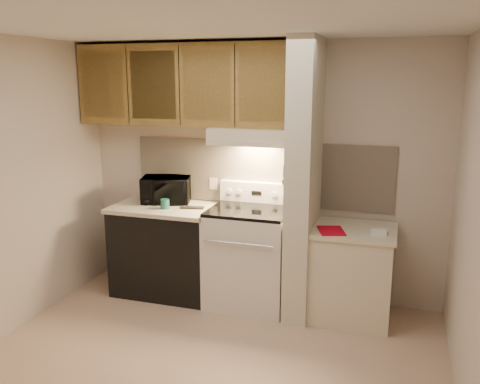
% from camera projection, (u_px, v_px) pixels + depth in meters
% --- Properties ---
extents(floor, '(3.60, 3.60, 0.00)m').
position_uv_depth(floor, '(206.00, 364.00, 3.91)').
color(floor, tan).
rests_on(floor, ground).
extents(ceiling, '(3.60, 3.60, 0.00)m').
position_uv_depth(ceiling, '(201.00, 25.00, 3.35)').
color(ceiling, white).
rests_on(ceiling, wall_back).
extents(wall_back, '(3.60, 2.50, 0.02)m').
position_uv_depth(wall_back, '(259.00, 171.00, 5.03)').
color(wall_back, beige).
rests_on(wall_back, floor).
extents(wall_right, '(0.02, 3.00, 2.50)m').
position_uv_depth(wall_right, '(478.00, 230.00, 3.10)').
color(wall_right, beige).
rests_on(wall_right, floor).
extents(backsplash, '(2.60, 0.02, 0.63)m').
position_uv_depth(backsplash, '(259.00, 173.00, 5.02)').
color(backsplash, beige).
rests_on(backsplash, wall_back).
extents(range_body, '(0.76, 0.65, 0.92)m').
position_uv_depth(range_body, '(249.00, 258.00, 4.88)').
color(range_body, silver).
rests_on(range_body, floor).
extents(oven_window, '(0.50, 0.01, 0.30)m').
position_uv_depth(oven_window, '(239.00, 266.00, 4.58)').
color(oven_window, black).
rests_on(oven_window, range_body).
extents(oven_handle, '(0.65, 0.02, 0.02)m').
position_uv_depth(oven_handle, '(238.00, 244.00, 4.49)').
color(oven_handle, silver).
rests_on(oven_handle, range_body).
extents(cooktop, '(0.74, 0.64, 0.03)m').
position_uv_depth(cooktop, '(249.00, 210.00, 4.77)').
color(cooktop, black).
rests_on(cooktop, range_body).
extents(range_backguard, '(0.76, 0.08, 0.20)m').
position_uv_depth(range_backguard, '(258.00, 192.00, 5.01)').
color(range_backguard, silver).
rests_on(range_backguard, range_body).
extents(range_display, '(0.10, 0.01, 0.04)m').
position_uv_depth(range_display, '(257.00, 193.00, 4.97)').
color(range_display, black).
rests_on(range_display, range_backguard).
extents(range_knob_left_outer, '(0.05, 0.02, 0.05)m').
position_uv_depth(range_knob_left_outer, '(229.00, 191.00, 5.05)').
color(range_knob_left_outer, silver).
rests_on(range_knob_left_outer, range_backguard).
extents(range_knob_left_inner, '(0.05, 0.02, 0.05)m').
position_uv_depth(range_knob_left_inner, '(239.00, 192.00, 5.03)').
color(range_knob_left_inner, silver).
rests_on(range_knob_left_inner, range_backguard).
extents(range_knob_right_inner, '(0.05, 0.02, 0.05)m').
position_uv_depth(range_knob_right_inner, '(274.00, 194.00, 4.92)').
color(range_knob_right_inner, silver).
rests_on(range_knob_right_inner, range_backguard).
extents(range_knob_right_outer, '(0.05, 0.02, 0.05)m').
position_uv_depth(range_knob_right_outer, '(284.00, 195.00, 4.89)').
color(range_knob_right_outer, silver).
rests_on(range_knob_right_outer, range_backguard).
extents(dishwasher_front, '(1.00, 0.63, 0.87)m').
position_uv_depth(dishwasher_front, '(167.00, 251.00, 5.15)').
color(dishwasher_front, black).
rests_on(dishwasher_front, floor).
extents(left_countertop, '(1.04, 0.67, 0.04)m').
position_uv_depth(left_countertop, '(165.00, 208.00, 5.05)').
color(left_countertop, beige).
rests_on(left_countertop, dishwasher_front).
extents(spoon_rest, '(0.24, 0.11, 0.02)m').
position_uv_depth(spoon_rest, '(192.00, 208.00, 4.95)').
color(spoon_rest, black).
rests_on(spoon_rest, left_countertop).
extents(teal_jar, '(0.11, 0.11, 0.09)m').
position_uv_depth(teal_jar, '(165.00, 204.00, 4.93)').
color(teal_jar, '#1C6252').
rests_on(teal_jar, left_countertop).
extents(outlet, '(0.08, 0.01, 0.12)m').
position_uv_depth(outlet, '(213.00, 184.00, 5.18)').
color(outlet, beige).
rests_on(outlet, backsplash).
extents(microwave, '(0.55, 0.44, 0.27)m').
position_uv_depth(microwave, '(166.00, 190.00, 5.16)').
color(microwave, black).
rests_on(microwave, left_countertop).
extents(partition_pillar, '(0.22, 0.70, 2.50)m').
position_uv_depth(partition_pillar, '(304.00, 181.00, 4.55)').
color(partition_pillar, beige).
rests_on(partition_pillar, floor).
extents(pillar_trim, '(0.01, 0.70, 0.04)m').
position_uv_depth(pillar_trim, '(291.00, 175.00, 4.57)').
color(pillar_trim, olive).
rests_on(pillar_trim, partition_pillar).
extents(knife_strip, '(0.02, 0.42, 0.04)m').
position_uv_depth(knife_strip, '(290.00, 174.00, 4.52)').
color(knife_strip, black).
rests_on(knife_strip, partition_pillar).
extents(knife_blade_a, '(0.01, 0.03, 0.16)m').
position_uv_depth(knife_blade_a, '(284.00, 188.00, 4.40)').
color(knife_blade_a, silver).
rests_on(knife_blade_a, knife_strip).
extents(knife_handle_a, '(0.02, 0.02, 0.10)m').
position_uv_depth(knife_handle_a, '(284.00, 171.00, 4.37)').
color(knife_handle_a, black).
rests_on(knife_handle_a, knife_strip).
extents(knife_blade_b, '(0.01, 0.04, 0.18)m').
position_uv_depth(knife_blade_b, '(286.00, 187.00, 4.48)').
color(knife_blade_b, silver).
rests_on(knife_blade_b, knife_strip).
extents(knife_handle_b, '(0.02, 0.02, 0.10)m').
position_uv_depth(knife_handle_b, '(286.00, 170.00, 4.44)').
color(knife_handle_b, black).
rests_on(knife_handle_b, knife_strip).
extents(knife_blade_c, '(0.01, 0.04, 0.20)m').
position_uv_depth(knife_blade_c, '(288.00, 187.00, 4.54)').
color(knife_blade_c, silver).
rests_on(knife_blade_c, knife_strip).
extents(knife_handle_c, '(0.02, 0.02, 0.10)m').
position_uv_depth(knife_handle_c, '(289.00, 168.00, 4.52)').
color(knife_handle_c, black).
rests_on(knife_handle_c, knife_strip).
extents(knife_blade_d, '(0.01, 0.04, 0.16)m').
position_uv_depth(knife_blade_d, '(290.00, 183.00, 4.61)').
color(knife_blade_d, silver).
rests_on(knife_blade_d, knife_strip).
extents(knife_handle_d, '(0.02, 0.02, 0.10)m').
position_uv_depth(knife_handle_d, '(290.00, 167.00, 4.59)').
color(knife_handle_d, black).
rests_on(knife_handle_d, knife_strip).
extents(knife_blade_e, '(0.01, 0.04, 0.18)m').
position_uv_depth(knife_blade_e, '(291.00, 182.00, 4.69)').
color(knife_blade_e, silver).
rests_on(knife_blade_e, knife_strip).
extents(knife_handle_e, '(0.02, 0.02, 0.10)m').
position_uv_depth(knife_handle_e, '(292.00, 165.00, 4.65)').
color(knife_handle_e, black).
rests_on(knife_handle_e, knife_strip).
extents(oven_mitt, '(0.03, 0.10, 0.23)m').
position_uv_depth(oven_mitt, '(293.00, 189.00, 4.77)').
color(oven_mitt, slate).
rests_on(oven_mitt, partition_pillar).
extents(right_cab_base, '(0.70, 0.60, 0.81)m').
position_uv_depth(right_cab_base, '(351.00, 275.00, 4.60)').
color(right_cab_base, beige).
rests_on(right_cab_base, floor).
extents(right_countertop, '(0.74, 0.64, 0.04)m').
position_uv_depth(right_countertop, '(354.00, 230.00, 4.51)').
color(right_countertop, beige).
rests_on(right_countertop, right_cab_base).
extents(red_folder, '(0.29, 0.34, 0.01)m').
position_uv_depth(red_folder, '(331.00, 231.00, 4.42)').
color(red_folder, '#B30419').
rests_on(red_folder, right_countertop).
extents(white_box, '(0.14, 0.09, 0.04)m').
position_uv_depth(white_box, '(379.00, 232.00, 4.34)').
color(white_box, white).
rests_on(white_box, right_countertop).
extents(range_hood, '(0.78, 0.44, 0.15)m').
position_uv_depth(range_hood, '(254.00, 136.00, 4.74)').
color(range_hood, beige).
rests_on(range_hood, upper_cabinets).
extents(hood_lip, '(0.78, 0.04, 0.06)m').
position_uv_depth(hood_lip, '(247.00, 143.00, 4.55)').
color(hood_lip, beige).
rests_on(hood_lip, range_hood).
extents(upper_cabinets, '(2.18, 0.33, 0.77)m').
position_uv_depth(upper_cabinets, '(186.00, 85.00, 4.88)').
color(upper_cabinets, olive).
rests_on(upper_cabinets, wall_back).
extents(cab_door_a, '(0.46, 0.01, 0.63)m').
position_uv_depth(cab_door_a, '(103.00, 85.00, 4.97)').
color(cab_door_a, olive).
rests_on(cab_door_a, upper_cabinets).
extents(cab_gap_a, '(0.01, 0.01, 0.73)m').
position_uv_depth(cab_gap_a, '(128.00, 85.00, 4.89)').
color(cab_gap_a, black).
rests_on(cab_gap_a, upper_cabinets).
extents(cab_door_b, '(0.46, 0.01, 0.63)m').
position_uv_depth(cab_door_b, '(153.00, 85.00, 4.81)').
color(cab_door_b, olive).
rests_on(cab_door_b, upper_cabinets).
extents(cab_gap_b, '(0.01, 0.01, 0.73)m').
position_uv_depth(cab_gap_b, '(179.00, 85.00, 4.73)').
color(cab_gap_b, black).
rests_on(cab_gap_b, upper_cabinets).
extents(cab_door_c, '(0.46, 0.01, 0.63)m').
position_uv_depth(cab_door_c, '(207.00, 86.00, 4.65)').
color(cab_door_c, olive).
rests_on(cab_door_c, upper_cabinets).
extents(cab_gap_c, '(0.01, 0.01, 0.73)m').
position_uv_depth(cab_gap_c, '(235.00, 86.00, 4.57)').
color(cab_gap_c, black).
rests_on(cab_gap_c, upper_cabinets).
extents(cab_door_d, '(0.46, 0.01, 0.63)m').
position_uv_depth(cab_door_d, '(264.00, 86.00, 4.49)').
color(cab_door_d, olive).
rests_on(cab_door_d, upper_cabinets).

